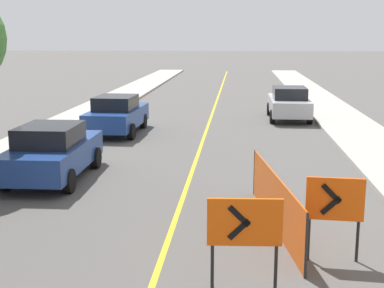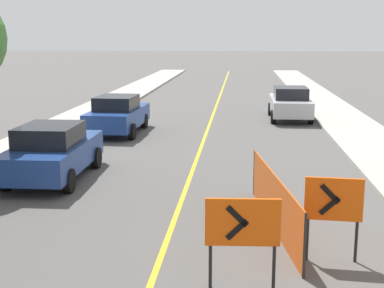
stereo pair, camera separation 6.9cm
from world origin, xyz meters
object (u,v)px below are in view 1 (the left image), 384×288
Objects in this scene: parked_car_curb_near at (53,152)px; parked_car_curb_far at (289,103)px; parked_car_curb_mid at (117,114)px; arrow_barricade_primary at (245,226)px; arrow_barricade_secondary at (335,203)px.

parked_car_curb_near is 13.98m from parked_car_curb_far.
parked_car_curb_mid and parked_car_curb_far have the same top height.
arrow_barricade_primary is 14.47m from parked_car_curb_mid.
arrow_barricade_primary is 2.04m from arrow_barricade_secondary.
arrow_barricade_secondary is 0.36× the size of parked_car_curb_near.
parked_car_curb_far is at bearing 32.79° from parked_car_curb_mid.
parked_car_curb_near and parked_car_curb_mid have the same top height.
parked_car_curb_mid reaches higher than arrow_barricade_primary.
parked_car_curb_far is at bearing 56.10° from parked_car_curb_near.
arrow_barricade_primary is 8.25m from parked_car_curb_near.
arrow_barricade_secondary is at bearing -36.66° from parked_car_curb_near.
arrow_barricade_primary is 0.35× the size of parked_car_curb_far.
parked_car_curb_mid is (-6.76, 12.28, -0.30)m from arrow_barricade_secondary.
parked_car_curb_near is (-5.34, 6.28, -0.28)m from arrow_barricade_primary.
arrow_barricade_primary is at bearing -67.26° from parked_car_curb_mid.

